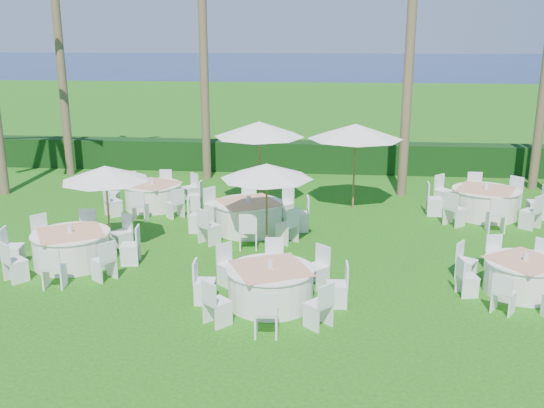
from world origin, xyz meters
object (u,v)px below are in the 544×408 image
at_px(banquet_table_b, 270,285).
at_px(banquet_table_f, 485,202).
at_px(banquet_table_e, 249,216).
at_px(umbrella_c, 259,129).
at_px(umbrella_a, 105,173).
at_px(umbrella_d, 356,131).
at_px(banquet_table_d, 153,195).
at_px(banquet_table_c, 524,276).
at_px(umbrella_b, 267,171).
at_px(banquet_table_a, 72,247).

bearing_deg(banquet_table_b, banquet_table_f, 49.40).
bearing_deg(banquet_table_f, banquet_table_e, -163.14).
xyz_separation_m(banquet_table_f, umbrella_c, (-7.00, 0.44, 2.07)).
distance_m(banquet_table_b, umbrella_a, 5.59).
bearing_deg(banquet_table_e, banquet_table_f, 16.86).
height_order(banquet_table_b, umbrella_d, umbrella_d).
bearing_deg(banquet_table_b, banquet_table_d, 123.27).
bearing_deg(banquet_table_c, umbrella_c, 136.11).
bearing_deg(umbrella_a, umbrella_b, 8.44).
bearing_deg(banquet_table_c, umbrella_b, 157.55).
xyz_separation_m(banquet_table_a, banquet_table_c, (10.40, -0.67, -0.04)).
bearing_deg(umbrella_a, banquet_table_a, -115.09).
height_order(banquet_table_b, banquet_table_d, banquet_table_d).
relative_size(banquet_table_d, umbrella_a, 1.42).
bearing_deg(banquet_table_d, banquet_table_b, -56.73).
height_order(umbrella_a, umbrella_c, umbrella_c).
xyz_separation_m(banquet_table_e, umbrella_a, (-3.38, -1.85, 1.57)).
bearing_deg(umbrella_b, umbrella_a, -171.56).
bearing_deg(umbrella_c, umbrella_b, -80.50).
distance_m(banquet_table_e, umbrella_c, 3.30).
height_order(umbrella_b, umbrella_c, umbrella_c).
xyz_separation_m(banquet_table_a, banquet_table_b, (5.02, -1.77, -0.01)).
height_order(banquet_table_d, umbrella_a, umbrella_a).
xyz_separation_m(banquet_table_d, umbrella_d, (6.41, 0.65, 2.06)).
bearing_deg(banquet_table_f, banquet_table_d, -179.65).
bearing_deg(umbrella_d, banquet_table_d, -174.21).
bearing_deg(banquet_table_f, banquet_table_a, -154.90).
distance_m(banquet_table_d, umbrella_b, 5.46).
height_order(banquet_table_d, umbrella_d, umbrella_d).
height_order(banquet_table_a, banquet_table_d, banquet_table_a).
height_order(banquet_table_c, banquet_table_f, banquet_table_f).
relative_size(banquet_table_a, banquet_table_f, 0.94).
bearing_deg(banquet_table_b, banquet_table_c, 11.60).
distance_m(banquet_table_f, umbrella_b, 7.37).
distance_m(banquet_table_b, umbrella_d, 7.99).
distance_m(banquet_table_d, umbrella_a, 4.23).
relative_size(banquet_table_b, umbrella_a, 1.42).
height_order(banquet_table_b, banquet_table_e, banquet_table_e).
relative_size(banquet_table_b, banquet_table_e, 0.93).
xyz_separation_m(banquet_table_f, umbrella_a, (-10.39, -3.98, 1.56)).
height_order(banquet_table_b, banquet_table_c, banquet_table_b).
bearing_deg(umbrella_b, banquet_table_f, 27.98).
bearing_deg(banquet_table_f, umbrella_d, 171.64).
distance_m(banquet_table_c, banquet_table_d, 11.40).
bearing_deg(banquet_table_a, banquet_table_b, -19.45).
xyz_separation_m(banquet_table_b, umbrella_c, (-1.09, 7.33, 2.11)).
height_order(banquet_table_b, umbrella_b, umbrella_b).
bearing_deg(banquet_table_d, umbrella_c, 8.38).
bearing_deg(umbrella_d, umbrella_a, -144.56).
distance_m(banquet_table_a, banquet_table_b, 5.32).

